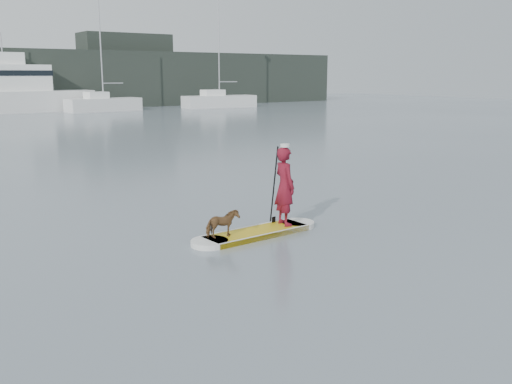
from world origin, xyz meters
TOP-DOWN VIEW (x-y plane):
  - ground at (0.00, 0.00)m, footprint 140.00×140.00m
  - paddleboard at (-0.78, 1.22)m, footprint 3.30×0.94m
  - paddler at (0.05, 1.26)m, footprint 0.52×0.71m
  - white_cap at (0.05, 1.26)m, footprint 0.22×0.22m
  - dog at (-1.69, 1.17)m, footprint 0.73×0.38m
  - paddle at (-0.04, 1.55)m, footprint 0.10×0.30m
  - sailboat_e at (11.93, 45.41)m, footprint 7.31×2.90m
  - sailboat_f at (24.40, 44.31)m, footprint 8.14×2.89m
  - motor_yacht_a at (5.05, 48.54)m, footprint 12.26×4.22m
  - shore_building_east at (18.00, 54.00)m, footprint 10.00×4.00m

SIDE VIEW (x-z plane):
  - ground at x=0.00m, z-range 0.00..0.00m
  - paddleboard at x=-0.78m, z-range 0.00..0.12m
  - dog at x=-1.69m, z-range 0.12..0.72m
  - sailboat_e at x=11.93m, z-range -4.44..5.92m
  - paddle at x=-0.04m, z-range -0.20..1.80m
  - sailboat_f at x=24.40m, z-range -5.19..6.80m
  - paddler at x=0.05m, z-range 0.12..1.94m
  - white_cap at x=0.05m, z-range 1.94..2.01m
  - motor_yacht_a at x=5.05m, z-range -1.59..5.68m
  - shore_building_east at x=18.00m, z-range 0.00..8.00m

